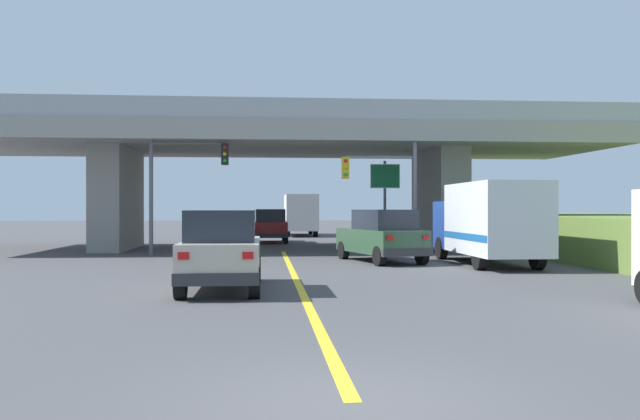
{
  "coord_description": "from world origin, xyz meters",
  "views": [
    {
      "loc": [
        -0.95,
        -7.03,
        2.07
      ],
      "look_at": [
        1.2,
        18.2,
        2.01
      ],
      "focal_mm": 37.57,
      "sensor_mm": 36.0,
      "label": 1
    }
  ],
  "objects": [
    {
      "name": "lane_divider_stripe",
      "position": [
        0.0,
        12.4,
        0.0
      ],
      "size": [
        0.2,
        24.79,
        0.01
      ],
      "primitive_type": "cube",
      "color": "yellow",
      "rests_on": "ground"
    },
    {
      "name": "ground",
      "position": [
        0.0,
        27.55,
        0.0
      ],
      "size": [
        160.0,
        160.0,
        0.0
      ],
      "primitive_type": "plane",
      "color": "#424244"
    },
    {
      "name": "traffic_signal_farside",
      "position": [
        -4.71,
        22.85,
        3.62
      ],
      "size": [
        3.47,
        0.36,
        5.73
      ],
      "color": "#56595E",
      "rests_on": "ground"
    },
    {
      "name": "sedan_oncoming",
      "position": [
        -0.51,
        33.69,
        1.01
      ],
      "size": [
        2.03,
        4.6,
        2.02
      ],
      "color": "maroon",
      "rests_on": "ground"
    },
    {
      "name": "semi_truck_distant",
      "position": [
        1.84,
        43.53,
        1.63
      ],
      "size": [
        2.33,
        7.49,
        3.08
      ],
      "color": "navy",
      "rests_on": "ground"
    },
    {
      "name": "box_truck",
      "position": [
        7.27,
        16.79,
        1.58
      ],
      "size": [
        2.33,
        7.07,
        2.98
      ],
      "color": "navy",
      "rests_on": "ground"
    },
    {
      "name": "highway_sign",
      "position": [
        5.11,
        25.94,
        3.23
      ],
      "size": [
        1.49,
        0.17,
        4.44
      ],
      "color": "#56595E",
      "rests_on": "ground"
    },
    {
      "name": "traffic_signal_nearside",
      "position": [
        4.67,
        22.61,
        3.22
      ],
      "size": [
        3.4,
        0.36,
        5.1
      ],
      "color": "slate",
      "rests_on": "ground"
    },
    {
      "name": "suv_lead",
      "position": [
        -1.99,
        10.03,
        1.01
      ],
      "size": [
        1.93,
        4.78,
        2.02
      ],
      "color": "#B7B29E",
      "rests_on": "ground"
    },
    {
      "name": "suv_crossing",
      "position": [
        3.6,
        18.41,
        1.01
      ],
      "size": [
        3.03,
        5.03,
        2.02
      ],
      "rotation": [
        0.0,
        0.0,
        0.25
      ],
      "color": "#2D4C33",
      "rests_on": "ground"
    },
    {
      "name": "overpass_bridge",
      "position": [
        0.0,
        27.55,
        4.92
      ],
      "size": [
        32.87,
        10.63,
        6.93
      ],
      "color": "gray",
      "rests_on": "ground"
    }
  ]
}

